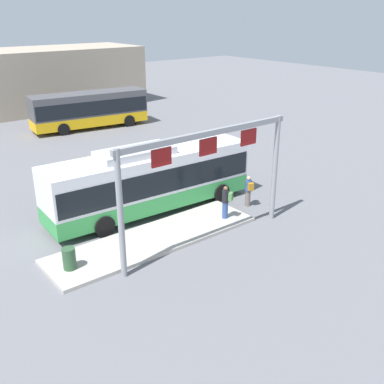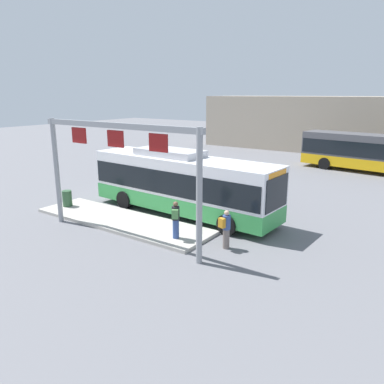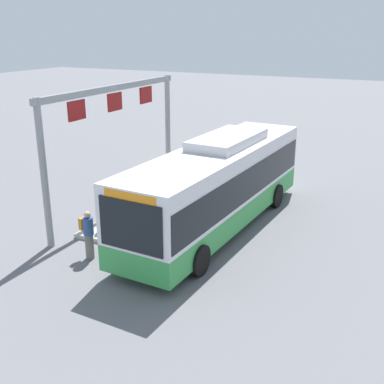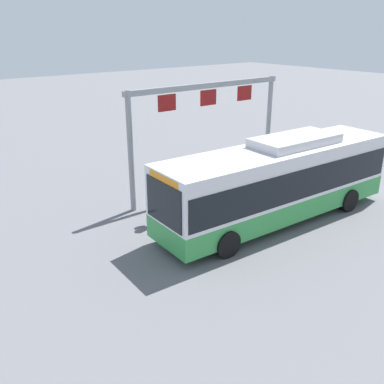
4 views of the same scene
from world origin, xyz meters
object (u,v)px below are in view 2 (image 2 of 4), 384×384
at_px(trash_bin, 67,198).
at_px(person_boarding, 226,228).
at_px(person_waiting_near, 176,219).
at_px(bus_main, 182,181).
at_px(bus_background_left, 364,150).

bearing_deg(trash_bin, person_boarding, 1.22).
bearing_deg(person_waiting_near, bus_main, 1.27).
bearing_deg(person_boarding, bus_main, 74.91).
bearing_deg(bus_background_left, trash_bin, -111.58).
xyz_separation_m(bus_background_left, trash_bin, (-11.42, -20.89, -1.17)).
xyz_separation_m(bus_background_left, person_boarding, (-1.27, -20.67, -0.89)).
bearing_deg(bus_main, bus_background_left, 75.51).
bearing_deg(person_waiting_near, bus_background_left, -40.42).
relative_size(person_boarding, trash_bin, 1.86).
height_order(bus_background_left, person_waiting_near, bus_background_left).
relative_size(bus_main, person_waiting_near, 6.60).
bearing_deg(bus_background_left, person_waiting_near, -92.07).
xyz_separation_m(bus_background_left, person_waiting_near, (-3.43, -21.28, -0.73)).
bearing_deg(bus_main, person_waiting_near, -54.72).
bearing_deg(trash_bin, bus_background_left, 61.33).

